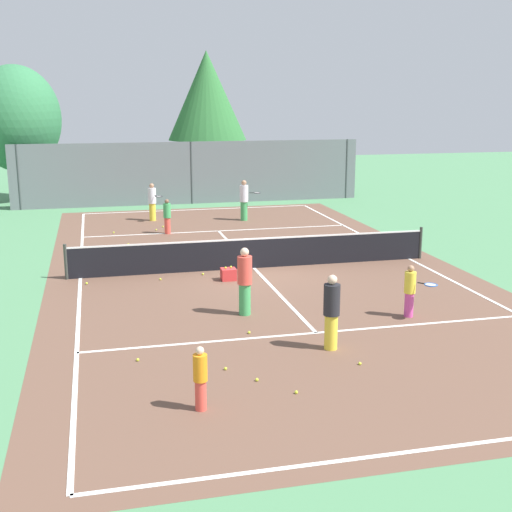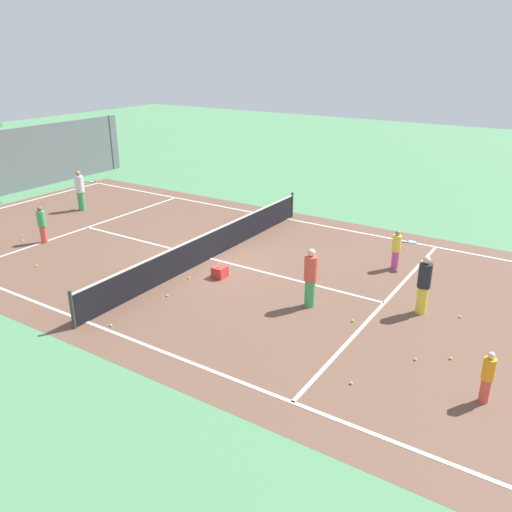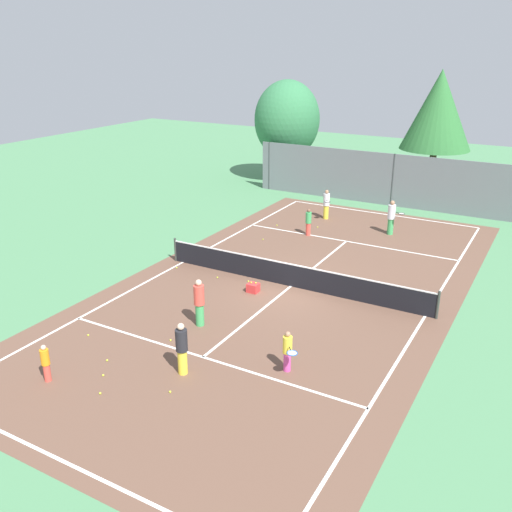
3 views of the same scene
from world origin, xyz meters
The scene contains 28 objects.
ground_plane centered at (0.00, 0.00, 0.00)m, with size 80.00×80.00×0.00m, color #4C8456.
court_surface centered at (0.00, 0.00, 0.00)m, with size 13.00×25.00×0.01m.
tennis_net centered at (0.00, 0.00, 0.51)m, with size 11.90×0.10×1.10m.
perimeter_fence centered at (0.00, 14.00, 1.60)m, with size 18.00×0.12×3.20m.
tree_0 centered at (-8.68, 16.93, 4.32)m, with size 4.55×4.75×7.06m.
tree_1 centered at (1.47, 17.64, 5.47)m, with size 4.40×4.40×7.94m.
player_0 centered at (-2.43, 9.50, 0.87)m, with size 0.66×0.92×1.68m.
player_1 centered at (-3.28, -9.75, 0.62)m, with size 0.26×0.26×1.20m.
player_2 centered at (-0.01, -7.45, 0.87)m, with size 0.36×0.36×1.70m.
player_3 centered at (-2.11, 6.36, 0.73)m, with size 0.30×0.30×1.42m.
player_4 centered at (-1.34, -4.63, 0.90)m, with size 0.38×0.38×1.76m.
player_5 centered at (2.70, -5.78, 0.70)m, with size 0.73×0.79×1.35m.
player_6 centered at (1.59, 8.60, 0.94)m, with size 0.97×0.60×1.82m.
ball_crate centered at (-1.09, -1.24, 0.18)m, with size 0.45×0.40×0.43m.
tennis_ball_0 centered at (-3.12, -0.78, 0.03)m, with size 0.07×0.07×0.07m, color #CCE533.
tennis_ball_1 centered at (-1.55, -6.07, 0.03)m, with size 0.07×0.07×0.07m, color #CCE533.
tennis_ball_2 centered at (-1.76, -0.48, 0.03)m, with size 0.07×0.07×0.07m, color #CCE533.
tennis_ball_3 centered at (-1.43, -9.51, 0.03)m, with size 0.07×0.07×0.07m, color #CCE533.
tennis_ball_4 centered at (-4.26, 6.96, 0.03)m, with size 0.07×0.07×0.07m, color #CCE533.
tennis_ball_5 centered at (-1.01, -0.95, 0.03)m, with size 0.07×0.07×0.07m, color #CCE533.
tennis_ball_6 centered at (-2.51, 7.13, 0.03)m, with size 0.07×0.07×0.07m, color #CCE533.
tennis_ball_7 centered at (-4.23, -7.18, 0.03)m, with size 0.07×0.07×0.07m, color #CCE533.
tennis_ball_8 centered at (-2.02, -8.78, 0.03)m, with size 0.07×0.07×0.07m, color #CCE533.
tennis_ball_9 centered at (0.27, -8.47, 0.03)m, with size 0.07×0.07×0.07m, color #CCE533.
tennis_ball_10 centered at (-3.79, 4.52, 0.03)m, with size 0.07×0.07×0.07m, color #CCE533.
tennis_ball_11 centered at (-2.17, 7.75, 0.03)m, with size 0.07×0.07×0.07m, color #CCE533.
tennis_ball_12 centered at (-2.51, -8.08, 0.03)m, with size 0.07×0.07×0.07m, color #CCE533.
tennis_ball_13 centered at (-5.31, -0.74, 0.03)m, with size 0.07×0.07×0.07m, color #CCE533.
Camera 3 is at (9.11, -19.13, 9.44)m, focal length 39.27 mm.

